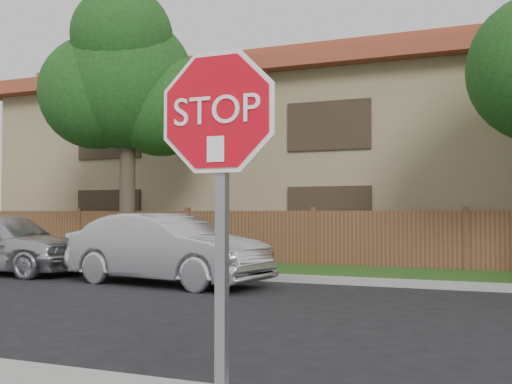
% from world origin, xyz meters
% --- Properties ---
extents(far_curb, '(70.00, 0.30, 0.15)m').
position_xyz_m(far_curb, '(0.00, 8.15, 0.07)').
color(far_curb, gray).
rests_on(far_curb, ground).
extents(grass_strip, '(70.00, 3.00, 0.12)m').
position_xyz_m(grass_strip, '(0.00, 9.80, 0.06)').
color(grass_strip, '#1E4714').
rests_on(grass_strip, ground).
extents(fence, '(70.00, 0.12, 1.60)m').
position_xyz_m(fence, '(0.00, 11.40, 0.80)').
color(fence, '#54301D').
rests_on(fence, ground).
extents(apartment_building, '(35.20, 9.20, 7.20)m').
position_xyz_m(apartment_building, '(0.00, 17.00, 3.53)').
color(apartment_building, '#907E59').
rests_on(apartment_building, ground).
extents(tree_left, '(4.80, 3.90, 7.78)m').
position_xyz_m(tree_left, '(-8.98, 9.57, 5.22)').
color(tree_left, '#382B21').
rests_on(tree_left, ground).
extents(stop_sign, '(1.01, 0.13, 2.55)m').
position_xyz_m(stop_sign, '(-0.76, -1.48, 1.83)').
color(stop_sign, gray).
rests_on(stop_sign, sidewalk_near).
extents(sedan_far_left, '(4.72, 1.94, 1.60)m').
position_xyz_m(sedan_far_left, '(-10.90, 7.01, 0.80)').
color(sedan_far_left, '#B9B8BE').
rests_on(sedan_far_left, ground).
extents(sedan_left, '(4.85, 2.36, 1.53)m').
position_xyz_m(sedan_left, '(-5.89, 6.64, 0.77)').
color(sedan_left, '#B7B7BC').
rests_on(sedan_left, ground).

